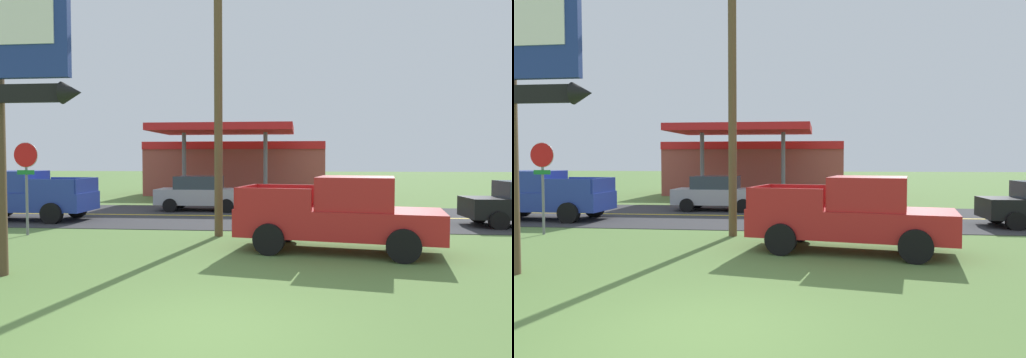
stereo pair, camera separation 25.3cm
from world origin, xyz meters
TOP-DOWN VIEW (x-y plane):
  - ground_plane at (0.00, 0.00)m, footprint 180.00×180.00m
  - road_asphalt at (0.00, 13.00)m, footprint 140.00×8.00m
  - road_centre_line at (0.00, 13.00)m, footprint 126.00×0.20m
  - stop_sign at (-7.28, 7.58)m, footprint 0.80×0.08m
  - utility_pole at (-1.17, 7.98)m, footprint 1.93×0.26m
  - gas_station at (-3.03, 25.84)m, footprint 12.00×11.50m
  - pickup_red_parked_on_lawn at (2.42, 5.95)m, footprint 5.47×2.94m
  - pickup_blue_on_road at (-9.53, 11.00)m, footprint 5.20×2.24m
  - car_silver_far_lane at (-3.27, 15.00)m, footprint 4.20×2.00m

SIDE VIEW (x-z plane):
  - ground_plane at x=0.00m, z-range 0.00..0.00m
  - road_asphalt at x=0.00m, z-range 0.00..0.02m
  - road_centre_line at x=0.00m, z-range 0.02..0.03m
  - car_silver_far_lane at x=-3.27m, z-range 0.01..1.65m
  - pickup_red_parked_on_lawn at x=2.42m, z-range -0.02..1.94m
  - pickup_blue_on_road at x=-9.53m, z-range -0.02..1.94m
  - gas_station at x=-3.03m, z-range -0.26..4.14m
  - stop_sign at x=-7.28m, z-range 0.55..3.50m
  - utility_pole at x=-1.17m, z-range 0.31..9.43m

